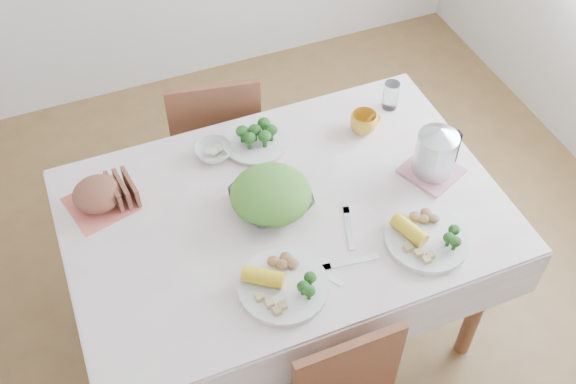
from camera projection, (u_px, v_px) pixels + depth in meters
name	position (u px, v px, depth m)	size (l,w,h in m)	color
floor	(285.00, 322.00, 2.91)	(3.60, 3.60, 0.00)	brown
dining_table	(285.00, 272.00, 2.63)	(1.40, 0.90, 0.75)	brown
tablecloth	(285.00, 210.00, 2.34)	(1.50, 1.00, 0.01)	white
chair_far	(214.00, 133.00, 3.02)	(0.40, 0.40, 0.88)	brown
salad_bowl	(271.00, 200.00, 2.32)	(0.26, 0.26, 0.06)	white
dinner_plate_left	(283.00, 287.00, 2.11)	(0.29, 0.29, 0.02)	white
dinner_plate_right	(427.00, 239.00, 2.23)	(0.28, 0.28, 0.02)	white
broccoli_plate	(255.00, 142.00, 2.54)	(0.25, 0.25, 0.02)	beige
napkin	(100.00, 204.00, 2.35)	(0.21, 0.21, 0.00)	#E76A5A
bread_loaf	(97.00, 193.00, 2.31)	(0.17, 0.16, 0.10)	brown
fruit_bowl	(214.00, 151.00, 2.49)	(0.14, 0.14, 0.04)	white
yellow_mug	(364.00, 123.00, 2.57)	(0.11, 0.11, 0.08)	gold
glass_tumbler	(391.00, 94.00, 2.64)	(0.06, 0.06, 0.12)	white
pink_tray	(431.00, 171.00, 2.45)	(0.19, 0.19, 0.01)	#D5828F
electric_kettle	(436.00, 149.00, 2.36)	(0.14, 0.14, 0.20)	#B2B5BA
fork_left	(318.00, 271.00, 2.16)	(0.02, 0.18, 0.00)	silver
fork_right	(349.00, 228.00, 2.28)	(0.02, 0.19, 0.00)	silver
knife	(351.00, 262.00, 2.18)	(0.02, 0.20, 0.00)	silver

